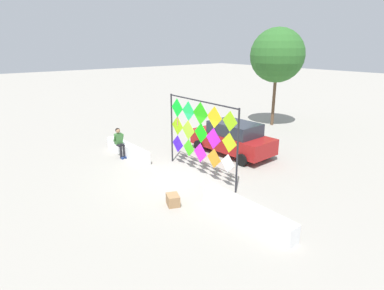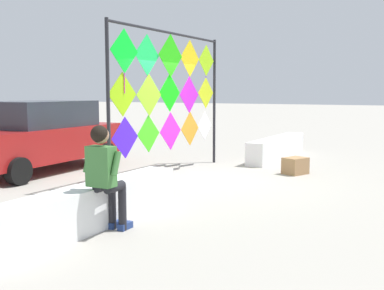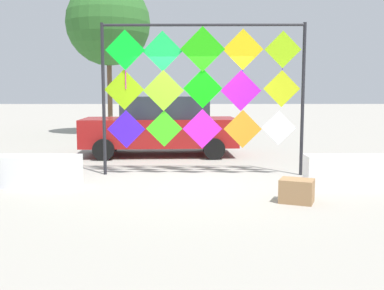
{
  "view_description": "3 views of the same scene",
  "coord_description": "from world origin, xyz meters",
  "px_view_note": "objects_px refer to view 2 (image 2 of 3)",
  "views": [
    {
      "loc": [
        9.71,
        -7.07,
        5.28
      ],
      "look_at": [
        0.04,
        0.7,
        1.35
      ],
      "focal_mm": 29.75,
      "sensor_mm": 36.0,
      "label": 1
    },
    {
      "loc": [
        -8.58,
        -4.45,
        1.86
      ],
      "look_at": [
        -0.04,
        0.32,
        0.74
      ],
      "focal_mm": 43.42,
      "sensor_mm": 36.0,
      "label": 2
    },
    {
      "loc": [
        -0.08,
        -8.37,
        1.75
      ],
      "look_at": [
        -0.02,
        0.25,
        0.73
      ],
      "focal_mm": 41.49,
      "sensor_mm": 36.0,
      "label": 3
    }
  ],
  "objects_px": {
    "seated_vendor": "(105,171)",
    "cardboard_box_large": "(295,166)",
    "parked_car": "(38,136)",
    "kite_display_rack": "(170,88)"
  },
  "relations": [
    {
      "from": "seated_vendor",
      "to": "cardboard_box_large",
      "type": "height_order",
      "value": "seated_vendor"
    },
    {
      "from": "parked_car",
      "to": "seated_vendor",
      "type": "bearing_deg",
      "value": -124.0
    },
    {
      "from": "kite_display_rack",
      "to": "parked_car",
      "type": "distance_m",
      "value": 3.37
    },
    {
      "from": "seated_vendor",
      "to": "cardboard_box_large",
      "type": "xyz_separation_m",
      "value": [
        5.61,
        -0.84,
        -0.65
      ]
    },
    {
      "from": "kite_display_rack",
      "to": "seated_vendor",
      "type": "height_order",
      "value": "kite_display_rack"
    },
    {
      "from": "kite_display_rack",
      "to": "cardboard_box_large",
      "type": "distance_m",
      "value": 3.34
    },
    {
      "from": "parked_car",
      "to": "cardboard_box_large",
      "type": "distance_m",
      "value": 6.03
    },
    {
      "from": "kite_display_rack",
      "to": "parked_car",
      "type": "height_order",
      "value": "kite_display_rack"
    },
    {
      "from": "seated_vendor",
      "to": "parked_car",
      "type": "height_order",
      "value": "parked_car"
    },
    {
      "from": "kite_display_rack",
      "to": "seated_vendor",
      "type": "relative_size",
      "value": 2.96
    }
  ]
}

